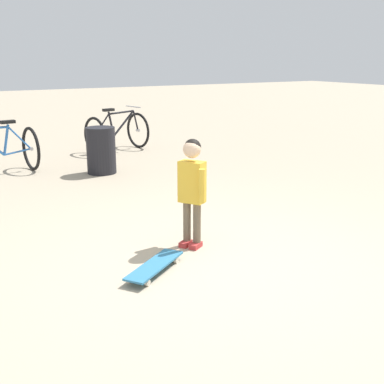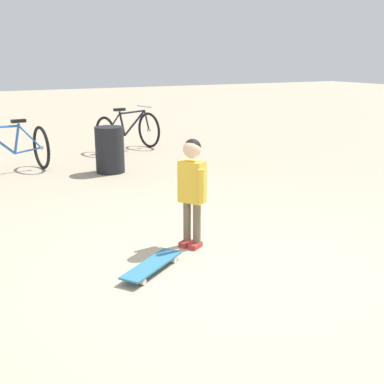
# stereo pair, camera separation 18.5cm
# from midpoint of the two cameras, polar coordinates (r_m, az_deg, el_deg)

# --- Properties ---
(ground_plane) EXTENTS (50.00, 50.00, 0.00)m
(ground_plane) POSITION_cam_midpoint_polar(r_m,az_deg,el_deg) (4.48, 5.20, -8.55)
(ground_plane) COLOR tan
(child_person) EXTENTS (0.26, 0.41, 1.06)m
(child_person) POSITION_cam_midpoint_polar(r_m,az_deg,el_deg) (4.74, 1.11, 1.23)
(child_person) COLOR brown
(child_person) RESTS_ON ground
(skateboard) EXTENTS (0.71, 0.57, 0.07)m
(skateboard) POSITION_cam_midpoint_polar(r_m,az_deg,el_deg) (4.36, -3.38, -8.35)
(skateboard) COLOR teal
(skateboard) RESTS_ON ground
(bicycle_mid) EXTENTS (1.15, 0.84, 0.85)m
(bicycle_mid) POSITION_cam_midpoint_polar(r_m,az_deg,el_deg) (8.39, -19.53, 4.61)
(bicycle_mid) COLOR black
(bicycle_mid) RESTS_ON ground
(bicycle_far) EXTENTS (1.20, 0.93, 0.85)m
(bicycle_far) POSITION_cam_midpoint_polar(r_m,az_deg,el_deg) (9.92, -6.78, 6.90)
(bicycle_far) COLOR black
(bicycle_far) RESTS_ON ground
(trash_bin) EXTENTS (0.46, 0.46, 0.73)m
(trash_bin) POSITION_cam_midpoint_polar(r_m,az_deg,el_deg) (8.05, -8.72, 4.79)
(trash_bin) COLOR black
(trash_bin) RESTS_ON ground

